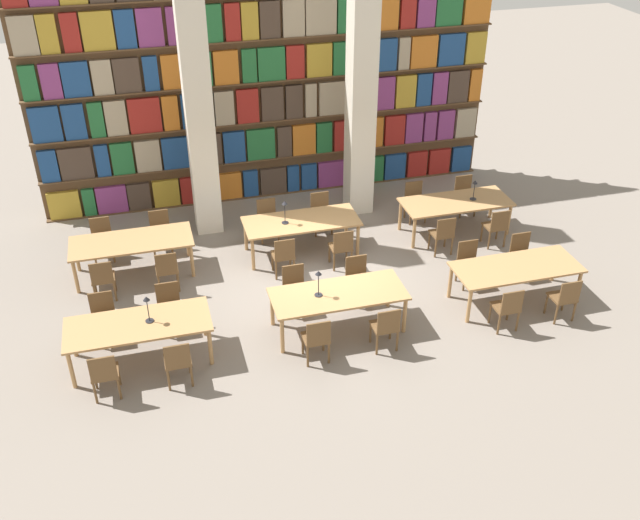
# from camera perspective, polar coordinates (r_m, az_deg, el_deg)

# --- Properties ---
(ground_plane) EXTENTS (40.00, 40.00, 0.00)m
(ground_plane) POSITION_cam_1_polar(r_m,az_deg,el_deg) (13.78, -0.15, -2.11)
(ground_plane) COLOR gray
(bookshelf_bank) EXTENTS (10.41, 0.35, 5.50)m
(bookshelf_bank) POSITION_cam_1_polar(r_m,az_deg,el_deg) (16.26, -4.08, 13.97)
(bookshelf_bank) COLOR brown
(bookshelf_bank) RESTS_ON ground_plane
(pillar_left) EXTENTS (0.55, 0.55, 6.00)m
(pillar_left) POSITION_cam_1_polar(r_m,az_deg,el_deg) (14.71, -9.80, 12.80)
(pillar_left) COLOR silver
(pillar_left) RESTS_ON ground_plane
(pillar_center) EXTENTS (0.55, 0.55, 6.00)m
(pillar_center) POSITION_cam_1_polar(r_m,az_deg,el_deg) (15.38, 3.34, 14.06)
(pillar_center) COLOR silver
(pillar_center) RESTS_ON ground_plane
(reading_table_0) EXTENTS (2.34, 0.97, 0.75)m
(reading_table_0) POSITION_cam_1_polar(r_m,az_deg,el_deg) (11.97, -14.34, -5.21)
(reading_table_0) COLOR tan
(reading_table_0) RESTS_ON ground_plane
(chair_0) EXTENTS (0.42, 0.40, 0.88)m
(chair_0) POSITION_cam_1_polar(r_m,az_deg,el_deg) (11.53, -16.86, -8.67)
(chair_0) COLOR brown
(chair_0) RESTS_ON ground_plane
(chair_1) EXTENTS (0.42, 0.40, 0.88)m
(chair_1) POSITION_cam_1_polar(r_m,az_deg,el_deg) (12.75, -16.96, -4.28)
(chair_1) COLOR brown
(chair_1) RESTS_ON ground_plane
(chair_2) EXTENTS (0.42, 0.40, 0.88)m
(chair_2) POSITION_cam_1_polar(r_m,az_deg,el_deg) (11.48, -11.31, -7.92)
(chair_2) COLOR brown
(chair_2) RESTS_ON ground_plane
(chair_3) EXTENTS (0.42, 0.40, 0.88)m
(chair_3) POSITION_cam_1_polar(r_m,az_deg,el_deg) (12.71, -11.98, -3.59)
(chair_3) COLOR brown
(chair_3) RESTS_ON ground_plane
(desk_lamp_0) EXTENTS (0.14, 0.14, 0.49)m
(desk_lamp_0) POSITION_cam_1_polar(r_m,az_deg,el_deg) (11.75, -13.66, -3.50)
(desk_lamp_0) COLOR #232328
(desk_lamp_0) RESTS_ON reading_table_0
(reading_table_1) EXTENTS (2.34, 0.97, 0.75)m
(reading_table_1) POSITION_cam_1_polar(r_m,az_deg,el_deg) (12.31, 1.47, -2.92)
(reading_table_1) COLOR tan
(reading_table_1) RESTS_ON ground_plane
(chair_4) EXTENTS (0.42, 0.40, 0.88)m
(chair_4) POSITION_cam_1_polar(r_m,az_deg,el_deg) (11.71, -0.27, -6.28)
(chair_4) COLOR brown
(chair_4) RESTS_ON ground_plane
(chair_5) EXTENTS (0.42, 0.40, 0.88)m
(chair_5) POSITION_cam_1_polar(r_m,az_deg,el_deg) (12.91, -2.04, -2.19)
(chair_5) COLOR brown
(chair_5) RESTS_ON ground_plane
(chair_6) EXTENTS (0.42, 0.40, 0.88)m
(chair_6) POSITION_cam_1_polar(r_m,az_deg,el_deg) (12.01, 5.29, -5.32)
(chair_6) COLOR brown
(chair_6) RESTS_ON ground_plane
(chair_7) EXTENTS (0.42, 0.40, 0.88)m
(chair_7) POSITION_cam_1_polar(r_m,az_deg,el_deg) (13.19, 3.03, -1.42)
(chair_7) COLOR brown
(chair_7) RESTS_ON ground_plane
(desk_lamp_1) EXTENTS (0.14, 0.14, 0.50)m
(desk_lamp_1) POSITION_cam_1_polar(r_m,az_deg,el_deg) (12.02, -0.12, -1.53)
(desk_lamp_1) COLOR #232328
(desk_lamp_1) RESTS_ON reading_table_1
(reading_table_2) EXTENTS (2.34, 0.97, 0.75)m
(reading_table_2) POSITION_cam_1_polar(r_m,az_deg,el_deg) (13.50, 15.43, -0.74)
(reading_table_2) COLOR tan
(reading_table_2) RESTS_ON ground_plane
(chair_8) EXTENTS (0.42, 0.40, 0.88)m
(chair_8) POSITION_cam_1_polar(r_m,az_deg,el_deg) (12.82, 14.76, -3.67)
(chair_8) COLOR brown
(chair_8) RESTS_ON ground_plane
(chair_9) EXTENTS (0.42, 0.40, 0.88)m
(chair_9) POSITION_cam_1_polar(r_m,az_deg,el_deg) (13.93, 11.84, -0.14)
(chair_9) COLOR brown
(chair_9) RESTS_ON ground_plane
(chair_10) EXTENTS (0.42, 0.40, 0.88)m
(chair_10) POSITION_cam_1_polar(r_m,az_deg,el_deg) (13.36, 18.98, -2.86)
(chair_10) COLOR brown
(chair_10) RESTS_ON ground_plane
(chair_11) EXTENTS (0.42, 0.40, 0.88)m
(chair_11) POSITION_cam_1_polar(r_m,az_deg,el_deg) (14.43, 15.83, 0.48)
(chair_11) COLOR brown
(chair_11) RESTS_ON ground_plane
(reading_table_3) EXTENTS (2.34, 0.97, 0.75)m
(reading_table_3) POSITION_cam_1_polar(r_m,az_deg,el_deg) (14.28, -14.85, 1.27)
(reading_table_3) COLOR tan
(reading_table_3) RESTS_ON ground_plane
(chair_12) EXTENTS (0.42, 0.40, 0.88)m
(chair_12) POSITION_cam_1_polar(r_m,az_deg,el_deg) (13.75, -16.99, -1.40)
(chair_12) COLOR brown
(chair_12) RESTS_ON ground_plane
(chair_13) EXTENTS (0.42, 0.40, 0.88)m
(chair_13) POSITION_cam_1_polar(r_m,az_deg,el_deg) (15.08, -17.06, 1.72)
(chair_13) COLOR brown
(chair_13) RESTS_ON ground_plane
(chair_14) EXTENTS (0.42, 0.40, 0.88)m
(chair_14) POSITION_cam_1_polar(r_m,az_deg,el_deg) (13.72, -12.15, -0.72)
(chair_14) COLOR brown
(chair_14) RESTS_ON ground_plane
(chair_15) EXTENTS (0.42, 0.40, 0.88)m
(chair_15) POSITION_cam_1_polar(r_m,az_deg,el_deg) (15.05, -12.65, 2.34)
(chair_15) COLOR brown
(chair_15) RESTS_ON ground_plane
(reading_table_4) EXTENTS (2.34, 0.97, 0.75)m
(reading_table_4) POSITION_cam_1_polar(r_m,az_deg,el_deg) (14.51, -1.51, 2.95)
(reading_table_4) COLOR tan
(reading_table_4) RESTS_ON ground_plane
(chair_16) EXTENTS (0.42, 0.40, 0.88)m
(chair_16) POSITION_cam_1_polar(r_m,az_deg,el_deg) (13.86, -2.93, 0.41)
(chair_16) COLOR brown
(chair_16) RESTS_ON ground_plane
(chair_17) EXTENTS (0.42, 0.40, 0.88)m
(chair_17) POSITION_cam_1_polar(r_m,az_deg,el_deg) (15.17, -4.21, 3.35)
(chair_17) COLOR brown
(chair_17) RESTS_ON ground_plane
(chair_18) EXTENTS (0.42, 0.40, 0.88)m
(chair_18) POSITION_cam_1_polar(r_m,az_deg,el_deg) (14.11, 1.73, 1.07)
(chair_18) COLOR brown
(chair_18) RESTS_ON ground_plane
(chair_19) EXTENTS (0.42, 0.40, 0.88)m
(chair_19) POSITION_cam_1_polar(r_m,az_deg,el_deg) (15.40, 0.08, 3.91)
(chair_19) COLOR brown
(chair_19) RESTS_ON ground_plane
(desk_lamp_2) EXTENTS (0.14, 0.14, 0.50)m
(desk_lamp_2) POSITION_cam_1_polar(r_m,az_deg,el_deg) (14.23, -2.84, 4.15)
(desk_lamp_2) COLOR #232328
(desk_lamp_2) RESTS_ON reading_table_4
(reading_table_5) EXTENTS (2.34, 0.97, 0.75)m
(reading_table_5) POSITION_cam_1_polar(r_m,az_deg,el_deg) (15.53, 10.81, 4.42)
(reading_table_5) COLOR tan
(reading_table_5) RESTS_ON ground_plane
(chair_20) EXTENTS (0.42, 0.40, 0.88)m
(chair_20) POSITION_cam_1_polar(r_m,az_deg,el_deg) (14.78, 9.80, 2.10)
(chair_20) COLOR brown
(chair_20) RESTS_ON ground_plane
(chair_21) EXTENTS (0.42, 0.40, 0.88)m
(chair_21) POSITION_cam_1_polar(r_m,az_deg,el_deg) (16.01, 7.60, 4.76)
(chair_21) COLOR brown
(chair_21) RESTS_ON ground_plane
(chair_22) EXTENTS (0.42, 0.40, 0.88)m
(chair_22) POSITION_cam_1_polar(r_m,az_deg,el_deg) (15.28, 13.92, 2.66)
(chair_22) COLOR brown
(chair_22) RESTS_ON ground_plane
(chair_23) EXTENTS (0.42, 0.40, 0.88)m
(chair_23) POSITION_cam_1_polar(r_m,az_deg,el_deg) (16.47, 11.49, 5.21)
(chair_23) COLOR brown
(chair_23) RESTS_ON ground_plane
(desk_lamp_3) EXTENTS (0.14, 0.14, 0.45)m
(desk_lamp_3) POSITION_cam_1_polar(r_m,az_deg,el_deg) (15.51, 12.26, 5.75)
(desk_lamp_3) COLOR #232328
(desk_lamp_3) RESTS_ON reading_table_5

